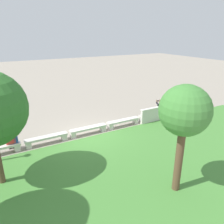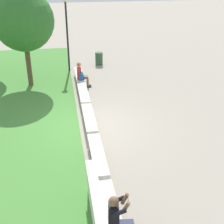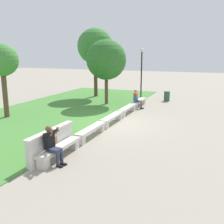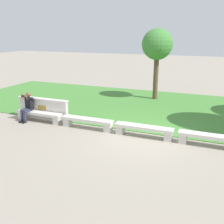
# 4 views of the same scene
# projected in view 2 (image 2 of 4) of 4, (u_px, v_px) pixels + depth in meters

# --- Properties ---
(ground_plane) EXTENTS (80.00, 80.00, 0.00)m
(ground_plane) POSITION_uv_depth(u_px,v_px,m) (89.00, 127.00, 11.75)
(ground_plane) COLOR gray
(bench_main) EXTENTS (2.29, 0.40, 0.45)m
(bench_main) POSITION_uv_depth(u_px,v_px,m) (111.00, 216.00, 7.23)
(bench_main) COLOR beige
(bench_main) RESTS_ON ground
(bench_near) EXTENTS (2.29, 0.40, 0.45)m
(bench_near) POSITION_uv_depth(u_px,v_px,m) (98.00, 156.00, 9.42)
(bench_near) COLOR beige
(bench_near) RESTS_ON ground
(bench_mid) EXTENTS (2.29, 0.40, 0.45)m
(bench_mid) POSITION_uv_depth(u_px,v_px,m) (89.00, 120.00, 11.62)
(bench_mid) COLOR beige
(bench_mid) RESTS_ON ground
(bench_far) EXTENTS (2.29, 0.40, 0.45)m
(bench_far) POSITION_uv_depth(u_px,v_px,m) (83.00, 95.00, 13.81)
(bench_far) COLOR beige
(bench_far) RESTS_ON ground
(bench_end) EXTENTS (2.29, 0.40, 0.45)m
(bench_end) POSITION_uv_depth(u_px,v_px,m) (79.00, 76.00, 16.00)
(bench_end) COLOR beige
(bench_end) RESTS_ON ground
(backrest_wall_with_plaque) EXTENTS (2.63, 0.24, 1.01)m
(backrest_wall_with_plaque) POSITION_uv_depth(u_px,v_px,m) (97.00, 211.00, 7.09)
(backrest_wall_with_plaque) COLOR beige
(backrest_wall_with_plaque) RESTS_ON ground
(person_photographer) EXTENTS (0.50, 0.75, 1.32)m
(person_photographer) POSITION_uv_depth(u_px,v_px,m) (119.00, 219.00, 6.57)
(person_photographer) COLOR black
(person_photographer) RESTS_ON ground
(person_distant) EXTENTS (0.48, 0.68, 1.26)m
(person_distant) POSITION_uv_depth(u_px,v_px,m) (81.00, 74.00, 15.21)
(person_distant) COLOR black
(person_distant) RESTS_ON ground
(backpack) EXTENTS (0.28, 0.24, 0.43)m
(backpack) POSITION_uv_depth(u_px,v_px,m) (81.00, 76.00, 15.06)
(backpack) COLOR #234C8C
(backpack) RESTS_ON bench_end
(tree_right_background) EXTENTS (2.82, 2.82, 4.59)m
(tree_right_background) POSITION_uv_depth(u_px,v_px,m) (23.00, 21.00, 14.31)
(tree_right_background) COLOR brown
(tree_right_background) RESTS_ON ground
(trash_bin) EXTENTS (0.44, 0.44, 0.75)m
(trash_bin) POSITION_uv_depth(u_px,v_px,m) (99.00, 59.00, 18.70)
(trash_bin) COLOR #2D5133
(trash_bin) RESTS_ON ground
(lamp_post) EXTENTS (0.28, 0.28, 4.01)m
(lamp_post) POSITION_uv_depth(u_px,v_px,m) (67.00, 24.00, 16.64)
(lamp_post) COLOR black
(lamp_post) RESTS_ON ground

